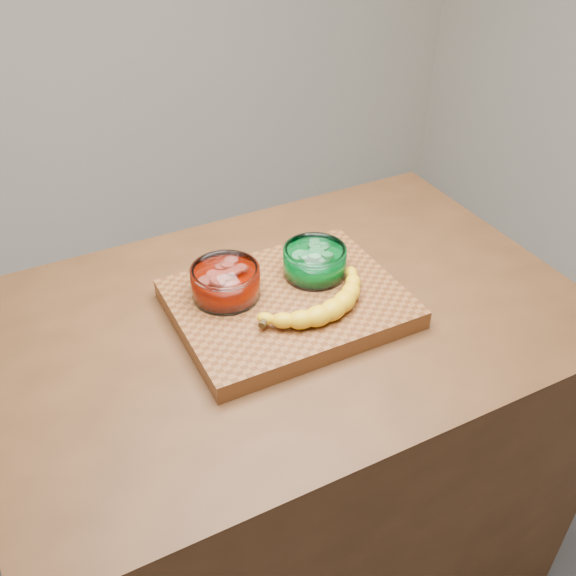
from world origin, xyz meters
name	(u,v)px	position (x,y,z in m)	size (l,w,h in m)	color
ground	(288,553)	(0.00, 0.00, 0.00)	(3.50, 3.50, 0.00)	#5E5E62
counter	(288,453)	(0.00, 0.00, 0.45)	(1.20, 0.80, 0.90)	#502E18
cutting_board	(288,304)	(0.00, 0.00, 0.92)	(0.45, 0.35, 0.04)	brown
bowl_red	(226,282)	(-0.11, 0.06, 0.97)	(0.14, 0.14, 0.06)	white
bowl_green	(315,261)	(0.08, 0.04, 0.97)	(0.13, 0.13, 0.06)	white
banana	(315,300)	(0.03, -0.06, 0.96)	(0.29, 0.16, 0.04)	gold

